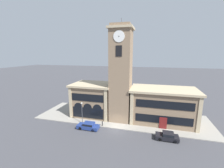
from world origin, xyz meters
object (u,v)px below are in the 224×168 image
Objects in this scene: parked_car_near at (88,126)px; bollard at (102,124)px; parked_car_mid at (167,136)px; street_lamp at (82,109)px.

parked_car_near is 3.06m from bollard.
bollard is at bearing -7.35° from parked_car_mid.
street_lamp is (-17.75, 1.80, 2.68)m from parked_car_mid.
bollard is (4.70, 0.02, -2.76)m from street_lamp.
street_lamp is at bearing -5.20° from parked_car_mid.
bollard is at bearing -142.86° from parked_car_near.
street_lamp is at bearing -38.32° from parked_car_near.
parked_car_near reaches higher than bollard.
bollard is (-13.05, 1.82, -0.08)m from parked_car_mid.
parked_car_near is 0.94× the size of street_lamp.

